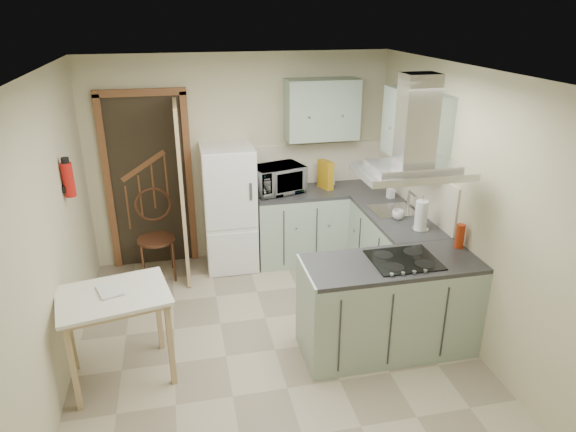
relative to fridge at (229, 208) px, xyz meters
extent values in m
plane|color=tan|center=(0.20, -1.80, -0.75)|extent=(4.20, 4.20, 0.00)
plane|color=silver|center=(0.20, -1.80, 1.75)|extent=(4.20, 4.20, 0.00)
plane|color=#C2BC96|center=(0.20, 0.30, 0.50)|extent=(3.60, 0.00, 3.60)
plane|color=#C2BC96|center=(-1.60, -1.80, 0.50)|extent=(0.00, 4.20, 4.20)
plane|color=#C2BC96|center=(2.00, -1.80, 0.50)|extent=(0.00, 4.20, 4.20)
cube|color=brown|center=(-0.90, 0.27, 0.30)|extent=(1.10, 0.12, 2.10)
cube|color=white|center=(0.00, 0.00, 0.00)|extent=(0.60, 0.60, 1.50)
cube|color=#9EB2A0|center=(0.86, 0.00, -0.30)|extent=(1.08, 0.60, 0.90)
cube|color=#9EB2A0|center=(1.70, -0.68, -0.30)|extent=(0.60, 1.95, 0.90)
cube|color=beige|center=(1.16, 0.29, 0.40)|extent=(1.68, 0.02, 0.50)
cube|color=#9EB2A0|center=(1.15, 0.12, 1.10)|extent=(0.85, 0.35, 0.70)
cube|color=#9EB2A0|center=(1.82, -0.95, 1.10)|extent=(0.35, 0.90, 0.70)
cube|color=#9EB2A0|center=(1.22, -1.98, -0.30)|extent=(1.55, 0.65, 0.90)
cube|color=black|center=(1.32, -1.98, 0.16)|extent=(0.58, 0.50, 0.01)
cube|color=silver|center=(1.32, -1.98, 0.97)|extent=(0.90, 0.55, 0.10)
cube|color=silver|center=(1.70, -0.85, 0.16)|extent=(0.45, 0.40, 0.01)
cylinder|color=#B2140F|center=(-1.54, -0.90, 0.75)|extent=(0.10, 0.10, 0.32)
cube|color=tan|center=(-1.15, -1.87, -0.34)|extent=(0.98, 0.81, 0.81)
cube|color=#4C2019|center=(-0.87, -0.13, -0.27)|extent=(0.45, 0.45, 0.96)
imported|color=black|center=(0.59, 0.02, 0.31)|extent=(0.68, 0.55, 0.33)
cylinder|color=silver|center=(1.26, 0.12, 0.27)|extent=(0.16, 0.16, 0.24)
cube|color=#C18C16|center=(1.19, 0.04, 0.32)|extent=(0.16, 0.25, 0.34)
imported|color=silver|center=(1.84, -0.46, 0.23)|extent=(0.09, 0.09, 0.17)
cylinder|color=silver|center=(1.76, -1.38, 0.31)|extent=(0.14, 0.14, 0.31)
imported|color=white|center=(1.66, -1.09, 0.20)|extent=(0.14, 0.14, 0.10)
cylinder|color=#A22C0D|center=(1.93, -1.84, 0.26)|extent=(0.11, 0.11, 0.23)
imported|color=#9C3439|center=(-1.26, -1.86, 0.12)|extent=(0.25, 0.29, 0.11)
camera|label=1|loc=(-0.53, -5.69, 2.22)|focal=32.00mm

